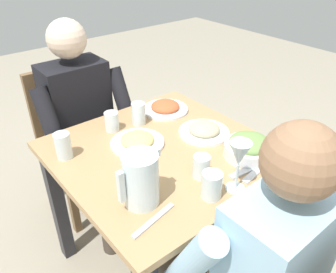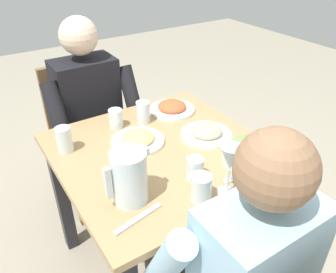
{
  "view_description": "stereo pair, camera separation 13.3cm",
  "coord_description": "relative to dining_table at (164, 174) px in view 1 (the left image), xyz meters",
  "views": [
    {
      "loc": [
        0.72,
        0.91,
        1.5
      ],
      "look_at": [
        -0.04,
        -0.02,
        0.75
      ],
      "focal_mm": 36.07,
      "sensor_mm": 36.0,
      "label": 1
    },
    {
      "loc": [
        0.61,
        0.99,
        1.5
      ],
      "look_at": [
        -0.04,
        -0.02,
        0.75
      ],
      "focal_mm": 36.07,
      "sensor_mm": 36.0,
      "label": 2
    }
  ],
  "objects": [
    {
      "name": "water_glass_by_pitcher",
      "position": [
        0.05,
        0.33,
        0.18
      ],
      "size": [
        0.07,
        0.07,
        0.1
      ],
      "primitive_type": "cylinder",
      "color": "silver",
      "rests_on": "dining_table"
    },
    {
      "name": "ground_plane",
      "position": [
        0.0,
        0.0,
        -0.58
      ],
      "size": [
        8.0,
        8.0,
        0.0
      ],
      "primitive_type": "plane",
      "color": "#9E937F"
    },
    {
      "name": "dining_table",
      "position": [
        0.0,
        0.0,
        0.0
      ],
      "size": [
        0.84,
        0.84,
        0.71
      ],
      "color": "tan",
      "rests_on": "ground_plane"
    },
    {
      "name": "fork_near",
      "position": [
        -0.18,
        0.34,
        0.13
      ],
      "size": [
        0.17,
        0.05,
        0.01
      ],
      "primitive_type": "cube",
      "rotation": [
        0.0,
        0.0,
        0.15
      ],
      "color": "silver",
      "rests_on": "dining_table"
    },
    {
      "name": "water_glass_near_right",
      "position": [
        -0.05,
        -0.25,
        0.18
      ],
      "size": [
        0.06,
        0.06,
        0.1
      ],
      "primitive_type": "cylinder",
      "color": "silver",
      "rests_on": "dining_table"
    },
    {
      "name": "knife_near",
      "position": [
        0.27,
        0.29,
        0.13
      ],
      "size": [
        0.19,
        0.05,
        0.01
      ],
      "primitive_type": "cube",
      "rotation": [
        0.0,
        0.0,
        0.19
      ],
      "color": "silver",
      "rests_on": "dining_table"
    },
    {
      "name": "wine_glass",
      "position": [
        -0.04,
        0.35,
        0.27
      ],
      "size": [
        0.08,
        0.08,
        0.2
      ],
      "color": "silver",
      "rests_on": "dining_table"
    },
    {
      "name": "plate_fries",
      "position": [
        0.06,
        -0.1,
        0.14
      ],
      "size": [
        0.23,
        0.23,
        0.05
      ],
      "color": "white",
      "rests_on": "dining_table"
    },
    {
      "name": "chair_near",
      "position": [
        0.08,
        -0.74,
        -0.11
      ],
      "size": [
        0.4,
        0.4,
        0.85
      ],
      "color": "brown",
      "rests_on": "ground_plane"
    },
    {
      "name": "water_glass_near_left",
      "position": [
        0.34,
        -0.21,
        0.18
      ],
      "size": [
        0.06,
        0.06,
        0.11
      ],
      "primitive_type": "cylinder",
      "color": "silver",
      "rests_on": "dining_table"
    },
    {
      "name": "plate_beans",
      "position": [
        -0.22,
        0.01,
        0.14
      ],
      "size": [
        0.23,
        0.23,
        0.05
      ],
      "color": "white",
      "rests_on": "dining_table"
    },
    {
      "name": "water_glass_far_left",
      "position": [
        0.08,
        -0.27,
        0.17
      ],
      "size": [
        0.06,
        0.06,
        0.09
      ],
      "primitive_type": "cylinder",
      "color": "silver",
      "rests_on": "dining_table"
    },
    {
      "name": "fork_far",
      "position": [
        -0.16,
        0.32,
        0.13
      ],
      "size": [
        0.17,
        0.05,
        0.01
      ],
      "primitive_type": "cube",
      "rotation": [
        0.0,
        0.0,
        -0.12
      ],
      "color": "silver",
      "rests_on": "dining_table"
    },
    {
      "name": "plate_rice_curry",
      "position": [
        -0.23,
        -0.27,
        0.14
      ],
      "size": [
        0.23,
        0.23,
        0.05
      ],
      "color": "white",
      "rests_on": "dining_table"
    },
    {
      "name": "diner_far",
      "position": [
        0.1,
        0.54,
        0.04
      ],
      "size": [
        0.48,
        0.53,
        1.15
      ],
      "color": "#9EC6E0",
      "rests_on": "ground_plane"
    },
    {
      "name": "water_pitcher",
      "position": [
        0.25,
        0.2,
        0.22
      ],
      "size": [
        0.16,
        0.12,
        0.19
      ],
      "color": "silver",
      "rests_on": "dining_table"
    },
    {
      "name": "diner_near",
      "position": [
        0.08,
        -0.54,
        0.04
      ],
      "size": [
        0.48,
        0.53,
        1.15
      ],
      "color": "black",
      "rests_on": "ground_plane"
    },
    {
      "name": "salad_bowl",
      "position": [
        -0.24,
        0.25,
        0.17
      ],
      "size": [
        0.2,
        0.2,
        0.09
      ],
      "color": "white",
      "rests_on": "dining_table"
    },
    {
      "name": "water_glass_far_right",
      "position": [
        0.0,
        0.22,
        0.17
      ],
      "size": [
        0.06,
        0.06,
        0.09
      ],
      "primitive_type": "cylinder",
      "color": "silver",
      "rests_on": "dining_table"
    }
  ]
}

